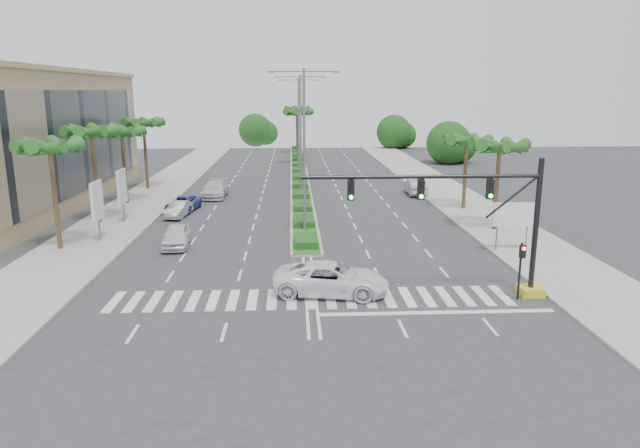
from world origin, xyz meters
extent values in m
plane|color=#333335|center=(0.00, 0.00, 0.00)|extent=(160.00, 160.00, 0.00)
cube|color=gray|center=(15.20, 20.00, 0.07)|extent=(6.00, 120.00, 0.15)
cube|color=gray|center=(-15.20, 20.00, 0.07)|extent=(6.00, 120.00, 0.15)
cube|color=gray|center=(0.00, 45.00, 0.10)|extent=(2.20, 75.00, 0.20)
cube|color=#29581E|center=(0.00, 45.00, 0.22)|extent=(1.80, 75.00, 0.04)
cube|color=tan|center=(-26.00, 26.00, 6.00)|extent=(12.00, 36.00, 12.00)
cube|color=gold|center=(11.50, 0.00, 0.23)|extent=(1.20, 1.20, 0.45)
cylinder|color=black|center=(11.50, 0.00, 3.70)|extent=(0.28, 0.28, 7.00)
cylinder|color=black|center=(5.50, 0.00, 6.30)|extent=(12.00, 0.20, 0.20)
cylinder|color=black|center=(10.10, 0.00, 5.20)|extent=(2.53, 0.12, 2.15)
cube|color=black|center=(9.00, 0.00, 5.65)|extent=(0.32, 0.24, 1.00)
cylinder|color=#19E533|center=(9.00, -0.14, 5.33)|extent=(0.20, 0.06, 0.20)
cube|color=black|center=(5.50, 0.00, 5.65)|extent=(0.32, 0.24, 1.00)
cylinder|color=#19E533|center=(5.50, -0.14, 5.33)|extent=(0.20, 0.06, 0.20)
cube|color=black|center=(2.00, 0.00, 5.65)|extent=(0.32, 0.24, 1.00)
cylinder|color=#19E533|center=(2.00, -0.14, 5.33)|extent=(0.20, 0.06, 0.20)
cylinder|color=black|center=(10.60, -0.60, 1.50)|extent=(0.12, 0.12, 3.00)
cube|color=black|center=(10.60, -0.75, 2.60)|extent=(0.28, 0.22, 0.65)
cylinder|color=red|center=(10.60, -0.88, 2.78)|extent=(0.18, 0.05, 0.18)
cylinder|color=slate|center=(12.50, 8.00, 1.40)|extent=(0.10, 0.10, 2.80)
cylinder|color=slate|center=(14.50, 8.00, 1.40)|extent=(0.10, 0.10, 2.80)
cube|color=#0C6638|center=(13.50, 8.00, 2.60)|extent=(2.60, 0.08, 1.50)
cube|color=white|center=(13.50, 7.95, 2.60)|extent=(2.70, 0.02, 1.60)
cylinder|color=slate|center=(-14.50, 12.00, 1.40)|extent=(0.12, 0.12, 2.80)
cube|color=white|center=(-14.50, 12.00, 3.00)|extent=(0.18, 2.10, 2.70)
cube|color=#D8594C|center=(-14.50, 12.00, 3.00)|extent=(0.12, 2.00, 2.60)
cylinder|color=slate|center=(-14.50, 18.00, 1.40)|extent=(0.12, 0.12, 2.80)
cube|color=white|center=(-14.50, 18.00, 3.00)|extent=(0.18, 2.10, 2.70)
cube|color=#D8594C|center=(-14.50, 18.00, 3.00)|extent=(0.12, 2.00, 2.60)
cylinder|color=brown|center=(-16.50, 10.00, 3.50)|extent=(0.32, 0.32, 7.00)
sphere|color=brown|center=(-16.50, 10.00, 6.90)|extent=(0.70, 0.70, 0.70)
cone|color=#20551A|center=(-15.40, 10.00, 6.80)|extent=(0.90, 3.62, 1.50)
cone|color=#20551A|center=(-15.81, 10.86, 6.80)|extent=(3.39, 2.96, 1.50)
cone|color=#20551A|center=(-16.74, 11.07, 6.80)|extent=(3.73, 1.68, 1.50)
cone|color=#20551A|center=(-17.49, 10.48, 6.80)|extent=(2.38, 3.65, 1.50)
cone|color=#20551A|center=(-17.49, 9.52, 6.80)|extent=(2.38, 3.65, 1.50)
cone|color=#20551A|center=(-16.74, 8.93, 6.80)|extent=(3.73, 1.68, 1.50)
cone|color=#20551A|center=(-15.81, 9.14, 6.80)|extent=(3.39, 2.96, 1.50)
cylinder|color=brown|center=(-16.50, 18.00, 3.70)|extent=(0.32, 0.32, 7.40)
sphere|color=brown|center=(-16.50, 18.00, 7.30)|extent=(0.70, 0.70, 0.70)
cone|color=#20551A|center=(-15.40, 18.00, 7.20)|extent=(0.90, 3.62, 1.50)
cone|color=#20551A|center=(-15.81, 18.86, 7.20)|extent=(3.39, 2.96, 1.50)
cone|color=#20551A|center=(-16.74, 19.07, 7.20)|extent=(3.73, 1.68, 1.50)
cone|color=#20551A|center=(-17.49, 18.48, 7.20)|extent=(2.38, 3.65, 1.50)
cone|color=#20551A|center=(-17.49, 17.52, 7.20)|extent=(2.38, 3.65, 1.50)
cone|color=#20551A|center=(-16.74, 16.93, 7.20)|extent=(3.73, 1.68, 1.50)
cone|color=#20551A|center=(-15.81, 17.14, 7.20)|extent=(3.39, 2.96, 1.50)
cylinder|color=brown|center=(-16.50, 26.00, 3.40)|extent=(0.32, 0.32, 6.80)
sphere|color=brown|center=(-16.50, 26.00, 6.70)|extent=(0.70, 0.70, 0.70)
cone|color=#20551A|center=(-15.40, 26.00, 6.60)|extent=(0.90, 3.62, 1.50)
cone|color=#20551A|center=(-15.81, 26.86, 6.60)|extent=(3.39, 2.96, 1.50)
cone|color=#20551A|center=(-16.74, 27.07, 6.60)|extent=(3.73, 1.68, 1.50)
cone|color=#20551A|center=(-17.49, 26.48, 6.60)|extent=(2.38, 3.65, 1.50)
cone|color=#20551A|center=(-17.49, 25.52, 6.60)|extent=(2.38, 3.65, 1.50)
cone|color=#20551A|center=(-16.74, 24.93, 6.60)|extent=(3.73, 1.68, 1.50)
cone|color=#20551A|center=(-15.81, 25.14, 6.60)|extent=(3.39, 2.96, 1.50)
cylinder|color=brown|center=(-16.50, 34.00, 3.60)|extent=(0.32, 0.32, 7.20)
sphere|color=brown|center=(-16.50, 34.00, 7.10)|extent=(0.70, 0.70, 0.70)
cone|color=#20551A|center=(-15.40, 34.00, 7.00)|extent=(0.90, 3.62, 1.50)
cone|color=#20551A|center=(-15.81, 34.86, 7.00)|extent=(3.39, 2.96, 1.50)
cone|color=#20551A|center=(-16.74, 35.07, 7.00)|extent=(3.73, 1.68, 1.50)
cone|color=#20551A|center=(-17.49, 34.48, 7.00)|extent=(2.38, 3.65, 1.50)
cone|color=#20551A|center=(-17.49, 33.52, 7.00)|extent=(2.38, 3.65, 1.50)
cone|color=#20551A|center=(-16.74, 32.93, 7.00)|extent=(3.73, 1.68, 1.50)
cone|color=#20551A|center=(-15.81, 33.14, 7.00)|extent=(3.39, 2.96, 1.50)
cylinder|color=brown|center=(14.50, 14.00, 3.25)|extent=(0.32, 0.32, 6.50)
sphere|color=brown|center=(14.50, 14.00, 6.40)|extent=(0.70, 0.70, 0.70)
cone|color=#20551A|center=(15.60, 14.00, 6.30)|extent=(0.90, 3.62, 1.50)
cone|color=#20551A|center=(15.19, 14.86, 6.30)|extent=(3.39, 2.96, 1.50)
cone|color=#20551A|center=(14.26, 15.07, 6.30)|extent=(3.73, 1.68, 1.50)
cone|color=#20551A|center=(13.51, 14.48, 6.30)|extent=(2.38, 3.65, 1.50)
cone|color=#20551A|center=(13.51, 13.52, 6.30)|extent=(2.38, 3.65, 1.50)
cone|color=#20551A|center=(14.26, 12.93, 6.30)|extent=(3.73, 1.68, 1.50)
cone|color=#20551A|center=(15.19, 13.14, 6.30)|extent=(3.39, 2.96, 1.50)
cylinder|color=brown|center=(14.50, 22.00, 3.10)|extent=(0.32, 0.32, 6.20)
sphere|color=brown|center=(14.50, 22.00, 6.10)|extent=(0.70, 0.70, 0.70)
cone|color=#20551A|center=(15.60, 22.00, 6.00)|extent=(0.90, 3.62, 1.50)
cone|color=#20551A|center=(15.19, 22.86, 6.00)|extent=(3.39, 2.96, 1.50)
cone|color=#20551A|center=(14.26, 23.07, 6.00)|extent=(3.73, 1.68, 1.50)
cone|color=#20551A|center=(13.51, 22.48, 6.00)|extent=(2.38, 3.65, 1.50)
cone|color=#20551A|center=(13.51, 21.52, 6.00)|extent=(2.38, 3.65, 1.50)
cone|color=#20551A|center=(14.26, 20.93, 6.00)|extent=(3.73, 1.68, 1.50)
cone|color=#20551A|center=(15.19, 21.14, 6.00)|extent=(3.39, 2.96, 1.50)
cylinder|color=brown|center=(0.00, 55.00, 3.75)|extent=(0.32, 0.32, 7.50)
sphere|color=brown|center=(0.00, 55.00, 7.40)|extent=(0.70, 0.70, 0.70)
cone|color=#20551A|center=(1.10, 55.00, 7.30)|extent=(0.90, 3.62, 1.50)
cone|color=#20551A|center=(0.69, 55.86, 7.30)|extent=(3.39, 2.96, 1.50)
cone|color=#20551A|center=(-0.24, 56.07, 7.30)|extent=(3.73, 1.68, 1.50)
cone|color=#20551A|center=(-0.99, 55.48, 7.30)|extent=(2.38, 3.65, 1.50)
cone|color=#20551A|center=(-0.99, 54.52, 7.30)|extent=(2.38, 3.65, 1.50)
cone|color=#20551A|center=(-0.24, 53.93, 7.30)|extent=(3.73, 1.68, 1.50)
cone|color=#20551A|center=(0.69, 54.14, 7.30)|extent=(3.39, 2.96, 1.50)
cylinder|color=brown|center=(0.00, 70.00, 3.75)|extent=(0.32, 0.32, 7.50)
sphere|color=brown|center=(0.00, 70.00, 7.40)|extent=(0.70, 0.70, 0.70)
cone|color=#20551A|center=(1.10, 70.00, 7.30)|extent=(0.90, 3.62, 1.50)
cone|color=#20551A|center=(0.69, 70.86, 7.30)|extent=(3.39, 2.96, 1.50)
cone|color=#20551A|center=(-0.24, 71.07, 7.30)|extent=(3.73, 1.68, 1.50)
cone|color=#20551A|center=(-0.99, 70.48, 7.30)|extent=(2.38, 3.65, 1.50)
cone|color=#20551A|center=(-0.99, 69.52, 7.30)|extent=(2.38, 3.65, 1.50)
cone|color=#20551A|center=(-0.24, 68.93, 7.30)|extent=(3.73, 1.68, 1.50)
cone|color=#20551A|center=(0.69, 69.14, 7.30)|extent=(3.39, 2.96, 1.50)
cylinder|color=slate|center=(0.00, 14.00, 6.00)|extent=(0.20, 0.20, 12.00)
cylinder|color=slate|center=(-1.20, 14.00, 11.80)|extent=(2.40, 0.10, 0.10)
cylinder|color=slate|center=(1.20, 14.00, 11.80)|extent=(2.40, 0.10, 0.10)
cube|color=slate|center=(-2.30, 14.00, 11.75)|extent=(0.50, 0.25, 0.12)
cube|color=slate|center=(2.30, 14.00, 11.75)|extent=(0.50, 0.25, 0.12)
cylinder|color=slate|center=(0.00, 30.00, 6.00)|extent=(0.20, 0.20, 12.00)
cylinder|color=slate|center=(-1.20, 30.00, 11.80)|extent=(2.40, 0.10, 0.10)
cylinder|color=slate|center=(1.20, 30.00, 11.80)|extent=(2.40, 0.10, 0.10)
cube|color=slate|center=(-2.30, 30.00, 11.75)|extent=(0.50, 0.25, 0.12)
cube|color=slate|center=(2.30, 30.00, 11.75)|extent=(0.50, 0.25, 0.12)
cylinder|color=slate|center=(0.00, 46.00, 6.00)|extent=(0.20, 0.20, 12.00)
cylinder|color=slate|center=(-1.20, 46.00, 11.80)|extent=(2.40, 0.10, 0.10)
cylinder|color=slate|center=(1.20, 46.00, 11.80)|extent=(2.40, 0.10, 0.10)
cube|color=slate|center=(-2.30, 46.00, 11.75)|extent=(0.50, 0.25, 0.12)
cube|color=slate|center=(2.30, 46.00, 11.75)|extent=(0.50, 0.25, 0.12)
imported|color=silver|center=(-8.89, 10.53, 0.75)|extent=(2.12, 4.52, 1.50)
imported|color=#A6A5AA|center=(-10.57, 20.12, 0.65)|extent=(1.91, 4.12, 1.31)
imported|color=#313C95|center=(-10.62, 22.50, 0.66)|extent=(2.84, 5.04, 1.33)
imported|color=silver|center=(-8.66, 29.30, 0.82)|extent=(2.43, 5.72, 1.65)
imported|color=white|center=(1.10, 0.68, 0.84)|extent=(6.40, 3.73, 1.67)
imported|color=#AAA9AE|center=(11.80, 29.81, 0.80)|extent=(1.78, 4.89, 1.60)
camera|label=1|loc=(-0.90, -27.68, 10.44)|focal=32.00mm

